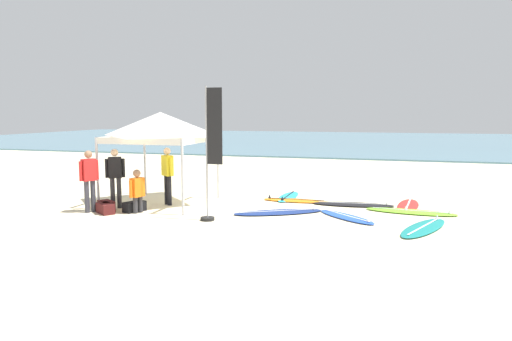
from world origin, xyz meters
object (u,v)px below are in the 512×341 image
(surfboard_navy, at_px, (279,212))
(person_yellow, at_px, (168,172))
(person_red, at_px, (89,177))
(person_orange, at_px, (137,189))
(canopy_tent, at_px, (160,124))
(gear_bag_near_tent, at_px, (105,208))
(surfboard_black, at_px, (353,204))
(gear_bag_by_pole, at_px, (134,207))
(surfboard_lime, at_px, (411,212))
(surfboard_blue, at_px, (347,217))
(surfboard_red, at_px, (408,205))
(person_black, at_px, (115,174))
(surfboard_orange, at_px, (296,200))
(gear_bag_on_sand, at_px, (106,206))
(surfboard_teal, at_px, (424,228))
(banner_flag, at_px, (211,159))
(surfboard_cyan, at_px, (288,197))

(surfboard_navy, bearing_deg, person_yellow, 176.19)
(person_red, distance_m, person_orange, 1.37)
(canopy_tent, xyz_separation_m, person_yellow, (0.26, -0.12, -1.40))
(gear_bag_near_tent, bearing_deg, surfboard_black, 25.34)
(gear_bag_near_tent, relative_size, gear_bag_by_pole, 1.00)
(surfboard_black, xyz_separation_m, person_red, (-6.90, -3.00, 0.95))
(person_red, bearing_deg, surfboard_black, 23.46)
(person_red, xyz_separation_m, person_orange, (1.30, 0.30, -0.33))
(gear_bag_by_pole, bearing_deg, person_orange, -32.71)
(surfboard_lime, distance_m, surfboard_blue, 2.00)
(person_red, bearing_deg, surfboard_red, 21.16)
(surfboard_red, distance_m, gear_bag_near_tent, 8.61)
(person_black, distance_m, person_orange, 1.06)
(surfboard_orange, relative_size, gear_bag_by_pole, 3.43)
(canopy_tent, relative_size, gear_bag_on_sand, 4.58)
(person_black, distance_m, gear_bag_on_sand, 0.94)
(surfboard_lime, distance_m, surfboard_teal, 1.82)
(gear_bag_on_sand, bearing_deg, gear_bag_by_pole, 9.65)
(person_orange, height_order, banner_flag, banner_flag)
(person_orange, bearing_deg, person_red, -167.12)
(surfboard_cyan, bearing_deg, surfboard_navy, -83.62)
(surfboard_black, xyz_separation_m, gear_bag_by_pole, (-5.77, -2.59, 0.10))
(gear_bag_by_pole, height_order, gear_bag_on_sand, same)
(canopy_tent, bearing_deg, surfboard_teal, -8.24)
(surfboard_cyan, relative_size, person_black, 1.14)
(surfboard_orange, height_order, surfboard_navy, same)
(person_orange, relative_size, gear_bag_by_pole, 2.00)
(surfboard_red, xyz_separation_m, person_red, (-8.45, -3.27, 0.95))
(surfboard_teal, relative_size, surfboard_blue, 1.34)
(surfboard_lime, distance_m, person_red, 8.89)
(surfboard_teal, xyz_separation_m, surfboard_orange, (-3.61, 2.52, 0.00))
(gear_bag_by_pole, distance_m, gear_bag_on_sand, 0.82)
(person_orange, relative_size, gear_bag_near_tent, 2.00)
(person_yellow, bearing_deg, gear_bag_near_tent, -124.31)
(person_yellow, xyz_separation_m, person_black, (-1.21, -0.87, 0.00))
(surfboard_cyan, xyz_separation_m, gear_bag_near_tent, (-4.26, -3.74, 0.10))
(surfboard_teal, bearing_deg, person_orange, -177.66)
(surfboard_blue, relative_size, banner_flag, 0.53)
(person_red, bearing_deg, surfboard_navy, 14.72)
(person_black, relative_size, gear_bag_on_sand, 2.85)
(person_orange, xyz_separation_m, banner_flag, (2.30, -0.30, 0.92))
(person_yellow, bearing_deg, surfboard_red, 14.06)
(surfboard_cyan, bearing_deg, person_orange, -135.44)
(surfboard_lime, relative_size, surfboard_black, 1.02)
(surfboard_teal, height_order, surfboard_navy, same)
(surfboard_blue, height_order, gear_bag_on_sand, gear_bag_on_sand)
(surfboard_cyan, height_order, gear_bag_on_sand, gear_bag_on_sand)
(person_red, height_order, banner_flag, banner_flag)
(surfboard_orange, bearing_deg, surfboard_lime, -12.02)
(person_orange, distance_m, gear_bag_on_sand, 1.11)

